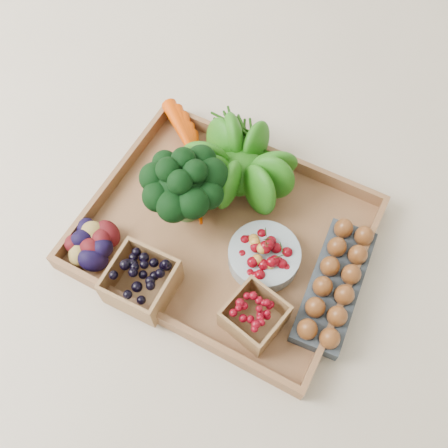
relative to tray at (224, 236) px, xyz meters
The scene contains 10 objects.
ground 0.01m from the tray, ahead, with size 4.00×4.00×0.00m, color beige.
tray is the anchor object (origin of this frame).
carrots 0.19m from the tray, 138.86° to the left, with size 0.23×0.17×0.06m, color #D23D01, non-canonical shape.
lettuce 0.15m from the tray, 104.02° to the left, with size 0.15×0.15×0.15m, color #11560D.
broccoli 0.12m from the tray, behind, with size 0.17×0.17×0.13m, color black, non-canonical shape.
cherry_bowl 0.10m from the tray, ahead, with size 0.14×0.14×0.04m, color #8C9EA5.
egg_carton 0.25m from the tray, ahead, with size 0.09×0.27×0.03m, color #353C43.
potatoes 0.27m from the tray, 145.95° to the right, with size 0.12×0.12×0.07m, color #400A0D, non-canonical shape.
punnet_blackberry 0.20m from the tray, 114.33° to the right, with size 0.12×0.12×0.08m, color black.
punnet_raspberry 0.20m from the tray, 45.25° to the right, with size 0.10×0.10×0.07m, color #66040F.
Camera 1 is at (0.22, -0.42, 0.94)m, focal length 40.00 mm.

